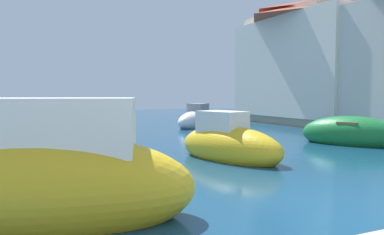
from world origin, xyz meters
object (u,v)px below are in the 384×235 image
Objects in this scene: moored_boat_3 at (196,120)px; moored_boat_0 at (12,141)px; waterfront_building_far at (305,57)px; quayside_tree at (379,68)px; moored_boat_4 at (40,183)px; waterfront_building_annex at (317,58)px; moored_boat_1 at (351,134)px; moored_boat_2 at (229,145)px.

moored_boat_0 is at bearing 0.42° from moored_boat_3.
waterfront_building_far is 5.39m from quayside_tree.
waterfront_building_far reaches higher than moored_boat_0.
moored_boat_3 is (9.69, 7.69, -0.13)m from moored_boat_0.
waterfront_building_annex is (17.86, 13.64, 3.69)m from moored_boat_4.
moored_boat_3 is (-2.18, 9.37, 0.02)m from moored_boat_1.
moored_boat_0 reaches higher than moored_boat_1.
moored_boat_3 is at bearing -15.30° from moored_boat_1.
quayside_tree is (13.27, 5.87, 2.96)m from moored_boat_2.
moored_boat_1 is at bearing -125.63° from waterfront_building_annex.
quayside_tree is (19.13, 3.18, 2.86)m from moored_boat_0.
moored_boat_2 is 17.12m from waterfront_building_far.
waterfront_building_far reaches higher than moored_boat_2.
moored_boat_0 is 6.45m from moored_boat_2.
waterfront_building_annex reaches higher than moored_boat_2.
moored_boat_4 is (-5.45, -3.68, 0.15)m from moored_boat_2.
quayside_tree is at bearing 101.43° from moored_boat_0.
moored_boat_1 is at bearing 83.19° from moored_boat_2.
moored_boat_2 is at bearing -138.23° from waterfront_building_far.
waterfront_building_annex reaches higher than moored_boat_1.
waterfront_building_far is (8.59, 0.70, 4.02)m from moored_boat_3.
moored_boat_0 is at bearing 53.57° from moored_boat_1.
moored_boat_2 is 0.50× the size of waterfront_building_far.
moored_boat_3 reaches higher than moored_boat_1.
moored_boat_4 is (-9.28, -14.07, 0.18)m from moored_boat_3.
waterfront_building_far is (-0.00, 1.13, 0.16)m from waterfront_building_annex.
moored_boat_4 is at bearing -140.41° from waterfront_building_far.
moored_boat_0 is at bearing -158.33° from waterfront_building_annex.
waterfront_building_annex reaches higher than moored_boat_3.
moored_boat_1 is at bearing 83.99° from moored_boat_0.
moored_boat_4 is (-11.46, -4.71, 0.20)m from moored_boat_1.
moored_boat_4 is 0.65× the size of waterfront_building_far.
moored_boat_3 is at bearing 177.11° from waterfront_building_annex.
moored_boat_2 is 0.98× the size of quayside_tree.
moored_boat_0 is 11.99m from moored_boat_1.
moored_boat_0 is at bearing -170.57° from quayside_tree.
waterfront_building_far is (17.86, 14.77, 3.84)m from moored_boat_4.
waterfront_building_annex is at bearing 139.08° from moored_boat_3.
quayside_tree is (0.86, -4.09, -0.88)m from waterfront_building_annex.
moored_boat_4 is at bearing -142.64° from waterfront_building_annex.
waterfront_building_annex is 1.15m from waterfront_building_far.
moored_boat_4 is 21.20m from quayside_tree.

